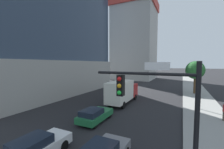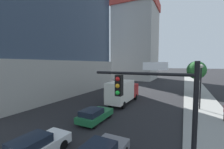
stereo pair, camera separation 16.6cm
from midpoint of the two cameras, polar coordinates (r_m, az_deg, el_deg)
The scene contains 8 objects.
sidewalk at distance 22.58m, azimuth 32.13°, elevation -10.78°, with size 4.47×120.00×0.15m, color gray.
construction_building at distance 56.85m, azimuth 9.55°, elevation 14.32°, with size 14.77×23.98×36.31m.
traffic_light_pole at distance 6.97m, azimuth 17.44°, elevation -9.98°, with size 4.75×0.48×5.63m.
street_lamp at distance 20.68m, azimuth 31.52°, elevation -1.73°, with size 0.44×0.44×5.45m.
street_tree at distance 31.03m, azimuth 30.21°, elevation 1.46°, with size 3.30×3.30×6.02m.
car_white at distance 10.53m, azimuth -28.20°, elevation -24.27°, with size 1.76×4.56×1.46m.
car_green at distance 14.91m, azimuth -6.52°, elevation -15.35°, with size 1.92×4.12×1.36m.
box_truck at distance 20.91m, azimuth 4.45°, elevation -6.48°, with size 2.25×7.45×3.27m.
Camera 2 is at (5.73, -1.72, 5.67)m, focal length 23.44 mm.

